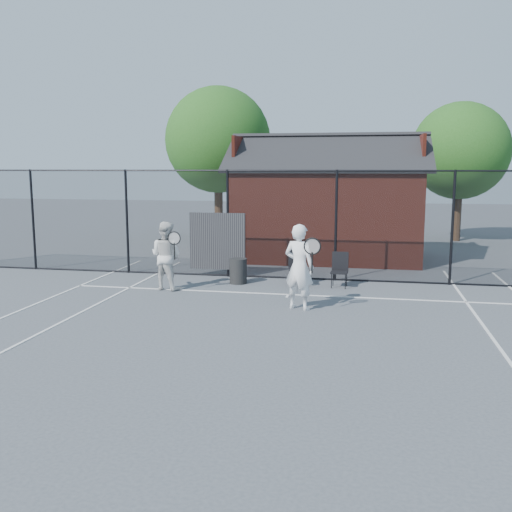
% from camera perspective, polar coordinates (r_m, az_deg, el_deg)
% --- Properties ---
extents(ground, '(80.00, 80.00, 0.00)m').
position_cam_1_polar(ground, '(11.01, 1.14, -7.29)').
color(ground, '#45494F').
rests_on(ground, ground).
extents(court_lines, '(11.02, 18.00, 0.01)m').
position_cam_1_polar(court_lines, '(9.77, -0.22, -9.38)').
color(court_lines, silver).
rests_on(court_lines, ground).
extents(fence, '(22.04, 3.00, 3.00)m').
position_cam_1_polar(fence, '(15.64, 3.20, 2.94)').
color(fence, black).
rests_on(fence, ground).
extents(clubhouse, '(6.50, 4.36, 4.19)m').
position_cam_1_polar(clubhouse, '(19.52, 7.17, 4.54)').
color(clubhouse, maroon).
rests_on(clubhouse, ground).
extents(tree_left, '(4.48, 4.48, 6.44)m').
position_cam_1_polar(tree_left, '(24.76, -3.82, 11.48)').
color(tree_left, '#311F13').
rests_on(tree_left, ground).
extents(tree_right, '(3.97, 3.97, 5.70)m').
position_cam_1_polar(tree_right, '(25.20, 19.75, 9.84)').
color(tree_right, '#311F13').
rests_on(tree_right, ground).
extents(player_front, '(0.89, 0.72, 1.87)m').
position_cam_1_polar(player_front, '(12.33, 4.35, -1.08)').
color(player_front, white).
rests_on(player_front, ground).
extents(player_back, '(1.00, 0.84, 1.72)m').
position_cam_1_polar(player_back, '(14.51, -8.99, 0.05)').
color(player_back, silver).
rests_on(player_back, ground).
extents(chair_left, '(0.54, 0.55, 0.96)m').
position_cam_1_polar(chair_left, '(14.85, 4.18, -1.16)').
color(chair_left, black).
rests_on(chair_left, ground).
extents(chair_right, '(0.45, 0.46, 0.88)m').
position_cam_1_polar(chair_right, '(14.77, 8.33, -1.45)').
color(chair_right, black).
rests_on(chair_right, ground).
extents(waste_bin, '(0.47, 0.47, 0.67)m').
position_cam_1_polar(waste_bin, '(15.14, -1.79, -1.51)').
color(waste_bin, black).
rests_on(waste_bin, ground).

